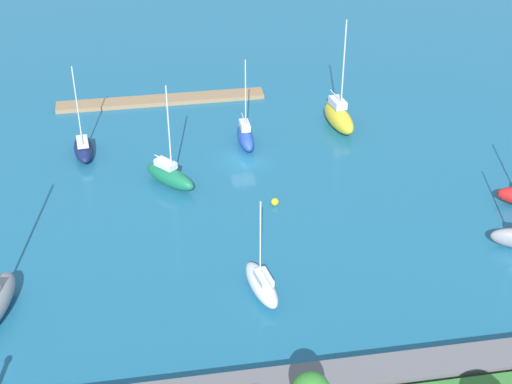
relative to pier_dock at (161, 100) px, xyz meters
name	(u,v)px	position (x,y,z in m)	size (l,w,h in m)	color
water	(243,160)	(-7.85, 15.39, -0.26)	(160.00, 160.00, 0.00)	#1E668C
pier_dock	(161,100)	(0.00, 0.00, 0.00)	(25.24, 2.39, 0.52)	#997A56
breakwater	(310,383)	(-7.85, 48.12, 0.46)	(74.61, 2.64, 1.44)	slate
sailboat_blue_near_pier	(245,136)	(-8.61, 12.10, 0.81)	(1.79, 5.56, 10.30)	#2347B2
sailboat_yellow_east_end	(339,117)	(-19.78, 9.87, 1.16)	(3.23, 7.06, 13.12)	yellow
sailboat_navy_west_end	(83,148)	(9.03, 11.61, 0.70)	(2.50, 5.84, 10.34)	#141E4C
sailboat_white_outer_mooring	(262,284)	(-6.19, 37.04, 0.71)	(2.91, 6.25, 9.01)	white
sailboat_green_inner_mooring	(170,175)	(0.21, 18.98, 0.86)	(5.63, 6.04, 11.21)	#19724C
mooring_buoy_yellow	(275,202)	(-9.67, 24.34, 0.12)	(0.75, 0.75, 0.75)	yellow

